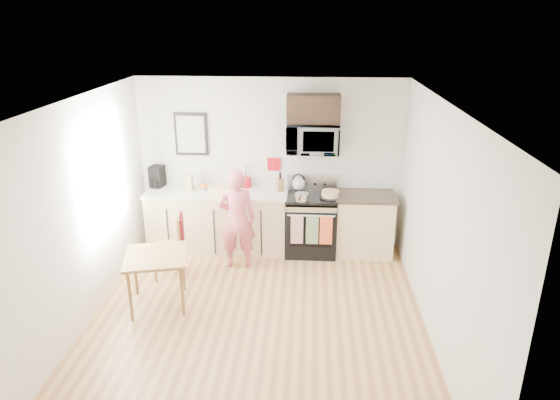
# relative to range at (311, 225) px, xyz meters

# --- Properties ---
(floor) EXTENTS (4.60, 4.60, 0.00)m
(floor) POSITION_rel_range_xyz_m (-0.63, -1.98, -0.44)
(floor) COLOR #9A5F3B
(floor) RESTS_ON ground
(back_wall) EXTENTS (4.00, 0.04, 2.60)m
(back_wall) POSITION_rel_range_xyz_m (-0.63, 0.32, 0.86)
(back_wall) COLOR silver
(back_wall) RESTS_ON floor
(front_wall) EXTENTS (4.00, 0.04, 2.60)m
(front_wall) POSITION_rel_range_xyz_m (-0.63, -4.28, 0.86)
(front_wall) COLOR silver
(front_wall) RESTS_ON floor
(left_wall) EXTENTS (0.04, 4.60, 2.60)m
(left_wall) POSITION_rel_range_xyz_m (-2.63, -1.98, 0.86)
(left_wall) COLOR silver
(left_wall) RESTS_ON floor
(right_wall) EXTENTS (0.04, 4.60, 2.60)m
(right_wall) POSITION_rel_range_xyz_m (1.37, -1.98, 0.86)
(right_wall) COLOR silver
(right_wall) RESTS_ON floor
(ceiling) EXTENTS (4.00, 4.60, 0.04)m
(ceiling) POSITION_rel_range_xyz_m (-0.63, -1.98, 2.16)
(ceiling) COLOR silver
(ceiling) RESTS_ON back_wall
(window) EXTENTS (0.06, 1.40, 1.50)m
(window) POSITION_rel_range_xyz_m (-2.59, -1.18, 1.11)
(window) COLOR silver
(window) RESTS_ON left_wall
(cabinet_left) EXTENTS (2.10, 0.60, 0.90)m
(cabinet_left) POSITION_rel_range_xyz_m (-1.43, 0.02, 0.01)
(cabinet_left) COLOR beige
(cabinet_left) RESTS_ON floor
(countertop_left) EXTENTS (2.14, 0.64, 0.04)m
(countertop_left) POSITION_rel_range_xyz_m (-1.43, 0.02, 0.48)
(countertop_left) COLOR #EFE7CD
(countertop_left) RESTS_ON cabinet_left
(cabinet_right) EXTENTS (0.84, 0.60, 0.90)m
(cabinet_right) POSITION_rel_range_xyz_m (0.80, 0.02, 0.01)
(cabinet_right) COLOR beige
(cabinet_right) RESTS_ON floor
(countertop_right) EXTENTS (0.88, 0.64, 0.04)m
(countertop_right) POSITION_rel_range_xyz_m (0.80, 0.02, 0.48)
(countertop_right) COLOR black
(countertop_right) RESTS_ON cabinet_right
(range) EXTENTS (0.76, 0.70, 1.16)m
(range) POSITION_rel_range_xyz_m (0.00, 0.00, 0.00)
(range) COLOR black
(range) RESTS_ON floor
(microwave) EXTENTS (0.76, 0.51, 0.42)m
(microwave) POSITION_rel_range_xyz_m (-0.00, 0.10, 1.32)
(microwave) COLOR #B6B6BB
(microwave) RESTS_ON back_wall
(upper_cabinet) EXTENTS (0.76, 0.35, 0.40)m
(upper_cabinet) POSITION_rel_range_xyz_m (-0.00, 0.15, 1.74)
(upper_cabinet) COLOR black
(upper_cabinet) RESTS_ON back_wall
(wall_art) EXTENTS (0.50, 0.04, 0.65)m
(wall_art) POSITION_rel_range_xyz_m (-1.83, 0.30, 1.31)
(wall_art) COLOR black
(wall_art) RESTS_ON back_wall
(wall_trivet) EXTENTS (0.20, 0.02, 0.20)m
(wall_trivet) POSITION_rel_range_xyz_m (-0.58, 0.31, 0.86)
(wall_trivet) COLOR #AC0E1B
(wall_trivet) RESTS_ON back_wall
(person) EXTENTS (0.56, 0.39, 1.46)m
(person) POSITION_rel_range_xyz_m (-1.05, -0.53, 0.30)
(person) COLOR #B83249
(person) RESTS_ON floor
(dining_table) EXTENTS (0.77, 0.77, 0.69)m
(dining_table) POSITION_rel_range_xyz_m (-1.89, -1.63, 0.17)
(dining_table) COLOR brown
(dining_table) RESTS_ON floor
(chair) EXTENTS (0.49, 0.46, 0.92)m
(chair) POSITION_rel_range_xyz_m (-1.84, -0.87, 0.15)
(chair) COLOR brown
(chair) RESTS_ON floor
(knife_block) EXTENTS (0.13, 0.15, 0.19)m
(knife_block) POSITION_rel_range_xyz_m (-0.48, 0.13, 0.60)
(knife_block) COLOR brown
(knife_block) RESTS_ON countertop_left
(utensil_crock) EXTENTS (0.13, 0.13, 0.39)m
(utensil_crock) POSITION_rel_range_xyz_m (-1.00, 0.24, 0.66)
(utensil_crock) COLOR #AC0E1B
(utensil_crock) RESTS_ON countertop_left
(fruit_bowl) EXTENTS (0.26, 0.26, 0.10)m
(fruit_bowl) POSITION_rel_range_xyz_m (-1.66, 0.11, 0.54)
(fruit_bowl) COLOR silver
(fruit_bowl) RESTS_ON countertop_left
(milk_carton) EXTENTS (0.10, 0.10, 0.25)m
(milk_carton) POSITION_rel_range_xyz_m (-1.84, 0.06, 0.63)
(milk_carton) COLOR tan
(milk_carton) RESTS_ON countertop_left
(coffee_maker) EXTENTS (0.22, 0.29, 0.33)m
(coffee_maker) POSITION_rel_range_xyz_m (-2.38, 0.20, 0.66)
(coffee_maker) COLOR black
(coffee_maker) RESTS_ON countertop_left
(bread_bag) EXTENTS (0.37, 0.23, 0.12)m
(bread_bag) POSITION_rel_range_xyz_m (-1.34, -0.12, 0.57)
(bread_bag) COLOR tan
(bread_bag) RESTS_ON countertop_left
(cake) EXTENTS (0.31, 0.31, 0.10)m
(cake) POSITION_rel_range_xyz_m (0.27, -0.09, 0.54)
(cake) COLOR black
(cake) RESTS_ON range
(kettle) EXTENTS (0.21, 0.21, 0.26)m
(kettle) POSITION_rel_range_xyz_m (-0.20, 0.21, 0.60)
(kettle) COLOR silver
(kettle) RESTS_ON range
(pot) EXTENTS (0.21, 0.35, 0.10)m
(pot) POSITION_rel_range_xyz_m (-0.14, -0.23, 0.54)
(pot) COLOR #B6B6BB
(pot) RESTS_ON range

